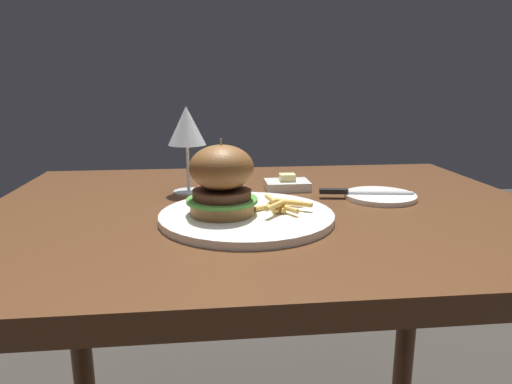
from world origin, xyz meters
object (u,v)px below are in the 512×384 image
Objects in this scene: main_plate at (247,216)px; butter_dish at (287,184)px; wine_glass at (187,128)px; table_knife at (357,192)px; bread_plate at (380,196)px; burger_sandwich at (222,180)px.

butter_dish is at bearing 63.56° from main_plate.
table_knife is (0.36, -0.09, -0.13)m from wine_glass.
table_knife is at bearing -14.39° from wine_glass.
table_knife reaches higher than bread_plate.
wine_glass is (-0.11, 0.22, 0.14)m from main_plate.
burger_sandwich is 1.34× the size of butter_dish.
wine_glass is (-0.07, 0.22, 0.07)m from burger_sandwich.
burger_sandwich reaches higher than butter_dish.
burger_sandwich is at bearing -155.28° from table_knife.
bread_plate is at bearing -8.42° from table_knife.
main_plate is 1.64× the size of wine_glass.
bread_plate is at bearing -30.09° from butter_dish.
table_knife is 0.16m from butter_dish.
burger_sandwich is at bearing -73.56° from wine_glass.
bread_plate is at bearing 20.45° from burger_sandwich.
bread_plate is 0.05m from table_knife.
main_plate is 0.28m from wine_glass.
butter_dish is at bearing 1.65° from wine_glass.
butter_dish reaches higher than table_knife.
wine_glass is at bearing 116.34° from main_plate.
bread_plate is (0.41, -0.10, -0.14)m from wine_glass.
butter_dish is at bearing 55.79° from burger_sandwich.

